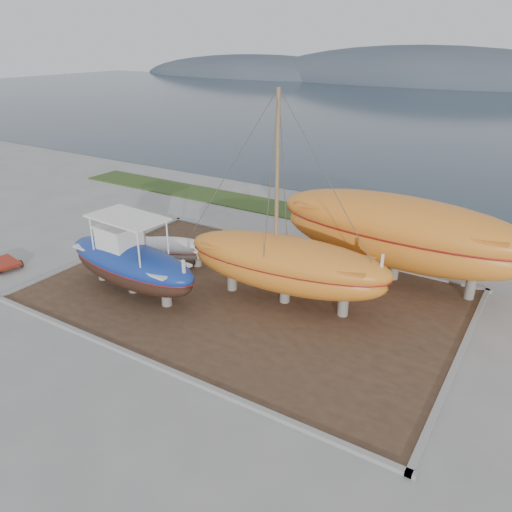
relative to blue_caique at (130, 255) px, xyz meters
The scene contains 10 objects.
ground 5.12m from the blue_caique, 19.24° to the right, with size 140.00×140.00×0.00m, color gray.
dirt_patch 5.44m from the blue_caique, 28.25° to the left, with size 18.00×12.00×0.06m, color #422D1E.
curb_frame 5.42m from the blue_caique, 28.25° to the left, with size 18.60×12.60×0.15m, color gray, non-canonical shape.
grass_strip 14.75m from the blue_caique, 72.04° to the left, with size 44.00×3.00×0.08m, color #284219.
sea 68.60m from the blue_caique, 86.23° to the left, with size 260.00×100.00×0.04m, color #1C2C39, non-canonical shape.
blue_caique is the anchor object (origin of this frame).
white_dinghy 3.49m from the blue_caique, 97.80° to the left, with size 4.37×1.64×1.31m, color white, non-canonical shape.
orange_sailboat 7.36m from the blue_caique, 24.01° to the left, with size 9.04×2.66×8.88m, color orange, non-canonical shape.
orange_bare_hull 12.17m from the blue_caique, 38.22° to the left, with size 11.95×3.59×3.92m, color orange, non-canonical shape.
red_trailer 7.70m from the blue_caique, 168.37° to the right, with size 2.53×1.27×0.36m, color maroon, non-canonical shape.
Camera 1 is at (10.85, -12.49, 10.61)m, focal length 35.00 mm.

